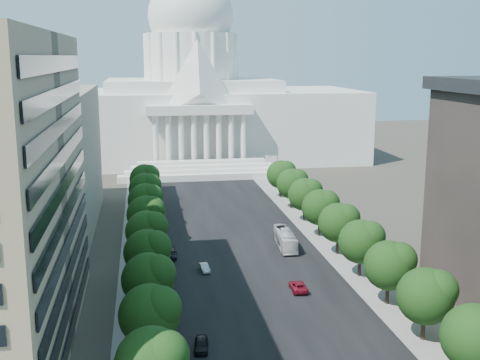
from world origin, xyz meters
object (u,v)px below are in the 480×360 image
car_dark_b (171,254)px  car_dark_a (201,344)px  car_red (298,286)px  city_bus (285,239)px  car_silver (204,268)px

car_dark_b → car_dark_a: bearing=-84.4°
car_red → city_bus: 22.50m
car_red → car_dark_b: 27.46m
city_bus → car_dark_b: bearing=-169.3°
car_silver → car_red: bearing=-46.3°
car_silver → car_dark_b: size_ratio=0.79×
car_silver → car_red: car_red is taller
car_dark_a → car_dark_b: 36.87m
car_silver → city_bus: city_bus is taller
car_dark_b → city_bus: city_bus is taller
car_red → car_dark_b: size_ratio=1.04×
car_dark_b → city_bus: 22.81m
car_silver → city_bus: 20.46m
car_dark_a → car_red: 24.62m
car_silver → city_bus: size_ratio=0.32×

